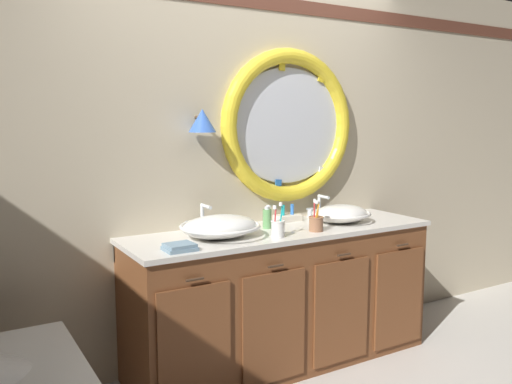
# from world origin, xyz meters

# --- Properties ---
(ground_plane) EXTENTS (14.00, 14.00, 0.00)m
(ground_plane) POSITION_xyz_m (0.00, 0.00, 0.00)
(ground_plane) COLOR silver
(back_wall_assembly) EXTENTS (6.40, 0.26, 2.60)m
(back_wall_assembly) POSITION_xyz_m (0.03, 0.58, 1.32)
(back_wall_assembly) COLOR beige
(back_wall_assembly) RESTS_ON ground_plane
(vanity_counter) EXTENTS (2.02, 0.62, 0.89)m
(vanity_counter) POSITION_xyz_m (0.09, 0.26, 0.44)
(vanity_counter) COLOR brown
(vanity_counter) RESTS_ON ground_plane
(sink_basin_left) EXTENTS (0.48, 0.48, 0.13)m
(sink_basin_left) POSITION_xyz_m (-0.36, 0.23, 0.95)
(sink_basin_left) COLOR white
(sink_basin_left) RESTS_ON vanity_counter
(sink_basin_right) EXTENTS (0.39, 0.39, 0.12)m
(sink_basin_right) POSITION_xyz_m (0.55, 0.23, 0.95)
(sink_basin_right) COLOR white
(sink_basin_right) RESTS_ON vanity_counter
(faucet_set_left) EXTENTS (0.23, 0.14, 0.17)m
(faucet_set_left) POSITION_xyz_m (-0.36, 0.47, 0.95)
(faucet_set_left) COLOR silver
(faucet_set_left) RESTS_ON vanity_counter
(faucet_set_right) EXTENTS (0.21, 0.13, 0.16)m
(faucet_set_right) POSITION_xyz_m (0.55, 0.47, 0.95)
(faucet_set_right) COLOR silver
(faucet_set_right) RESTS_ON vanity_counter
(toothbrush_holder_left) EXTENTS (0.09, 0.09, 0.21)m
(toothbrush_holder_left) POSITION_xyz_m (-0.06, 0.08, 0.94)
(toothbrush_holder_left) COLOR white
(toothbrush_holder_left) RESTS_ON vanity_counter
(toothbrush_holder_right) EXTENTS (0.10, 0.10, 0.20)m
(toothbrush_holder_right) POSITION_xyz_m (0.23, 0.09, 0.94)
(toothbrush_holder_right) COLOR #996647
(toothbrush_holder_right) RESTS_ON vanity_counter
(soap_dispenser) EXTENTS (0.06, 0.06, 0.15)m
(soap_dispenser) POSITION_xyz_m (0.02, 0.32, 0.95)
(soap_dispenser) COLOR #6BAD66
(soap_dispenser) RESTS_ON vanity_counter
(folded_hand_towel) EXTENTS (0.16, 0.14, 0.04)m
(folded_hand_towel) POSITION_xyz_m (-0.68, 0.07, 0.90)
(folded_hand_towel) COLOR #7593A8
(folded_hand_towel) RESTS_ON vanity_counter
(toiletry_basket) EXTENTS (0.17, 0.12, 0.11)m
(toiletry_basket) POSITION_xyz_m (0.27, 0.46, 0.91)
(toiletry_basket) COLOR beige
(toiletry_basket) RESTS_ON vanity_counter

